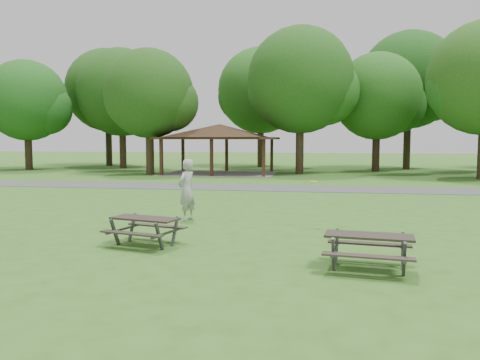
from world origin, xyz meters
name	(u,v)px	position (x,y,z in m)	size (l,w,h in m)	color
ground	(172,246)	(0.00, 0.00, 0.00)	(160.00, 160.00, 0.00)	#30621C
asphalt_path	(253,188)	(0.00, 14.00, 0.01)	(120.00, 3.20, 0.02)	#444547
pavilion	(220,133)	(-4.00, 24.00, 3.06)	(8.60, 7.01, 3.76)	#371D14
tree_row_b	(28,103)	(-20.92, 25.53, 5.67)	(7.14, 6.80, 9.28)	black
tree_row_c	(123,95)	(-13.90, 29.03, 6.54)	(8.19, 7.80, 10.67)	#301E15
tree_row_d	(150,96)	(-8.92, 22.53, 5.77)	(6.93, 6.60, 9.27)	#332416
tree_row_e	(302,83)	(2.10, 25.03, 6.78)	(8.40, 8.00, 11.02)	#322116
tree_row_f	(378,99)	(8.09, 28.53, 5.84)	(7.35, 7.00, 9.55)	black
tree_deep_a	(109,93)	(-16.90, 32.53, 7.13)	(8.40, 8.00, 11.38)	black
tree_deep_b	(262,93)	(-1.90, 33.03, 6.89)	(8.40, 8.00, 11.13)	#321F16
tree_deep_c	(410,83)	(11.10, 32.03, 7.44)	(8.82, 8.40, 11.90)	#301E15
picnic_table_middle	(145,224)	(-0.68, -0.02, 0.53)	(1.93, 1.68, 0.72)	black
picnic_table_far	(369,243)	(4.52, -1.32, 0.55)	(1.87, 1.57, 0.74)	black
frisbee_in_flight	(314,182)	(3.36, 3.16, 1.36)	(0.28, 0.28, 0.02)	yellow
frisbee_thrower	(186,190)	(-0.66, 3.55, 0.99)	(0.72, 0.48, 1.98)	#A2A1A4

